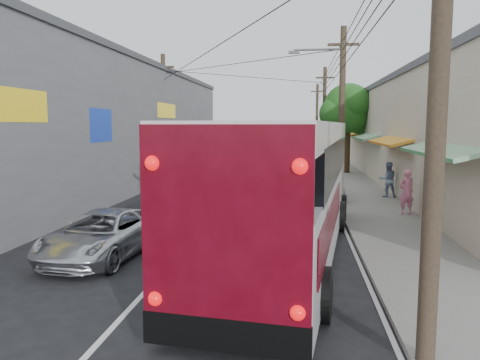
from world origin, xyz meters
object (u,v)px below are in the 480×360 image
at_px(jeepney, 103,234).
at_px(pedestrian_far, 388,179).
at_px(coach_bus, 289,186).
at_px(parked_car_far, 311,159).
at_px(pedestrian_near, 406,192).
at_px(parked_car_mid, 306,167).
at_px(parked_suv, 314,182).

height_order(jeepney, pedestrian_far, pedestrian_far).
relative_size(coach_bus, jeepney, 2.86).
xyz_separation_m(parked_car_far, pedestrian_far, (3.25, -17.54, 0.30)).
bearing_deg(pedestrian_near, parked_car_mid, -93.81).
xyz_separation_m(coach_bus, parked_car_far, (1.34, 27.75, -1.23)).
bearing_deg(pedestrian_far, coach_bus, 61.76).
relative_size(coach_bus, parked_car_far, 3.15).
xyz_separation_m(coach_bus, jeepney, (-5.04, -1.04, -1.28)).
bearing_deg(coach_bus, parked_car_far, 94.48).
bearing_deg(jeepney, parked_suv, 67.13).
relative_size(parked_car_far, pedestrian_far, 2.40).
bearing_deg(parked_car_far, coach_bus, -99.17).
bearing_deg(parked_car_far, pedestrian_near, -88.26).
distance_m(parked_car_mid, parked_car_far, 8.53).
bearing_deg(parked_car_mid, coach_bus, -99.85).
height_order(jeepney, parked_car_mid, parked_car_mid).
height_order(coach_bus, parked_car_far, coach_bus).
xyz_separation_m(parked_car_mid, parked_car_far, (0.55, 8.52, -0.03)).
bearing_deg(parked_suv, pedestrian_far, -4.96).
xyz_separation_m(parked_car_mid, pedestrian_far, (3.80, -9.03, 0.27)).
bearing_deg(pedestrian_far, pedestrian_near, 84.60).
distance_m(coach_bus, parked_suv, 10.30).
relative_size(parked_suv, pedestrian_near, 3.10).
bearing_deg(parked_car_mid, jeepney, -113.55).
distance_m(jeepney, pedestrian_far, 14.81).
height_order(coach_bus, pedestrian_far, coach_bus).
bearing_deg(parked_suv, coach_bus, -101.25).
relative_size(coach_bus, parked_suv, 2.37).
xyz_separation_m(coach_bus, pedestrian_near, (4.48, 5.79, -0.90)).
bearing_deg(parked_suv, pedestrian_near, -57.40).
bearing_deg(parked_suv, parked_car_far, 83.76).
xyz_separation_m(jeepney, parked_car_mid, (5.83, 20.28, 0.08)).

